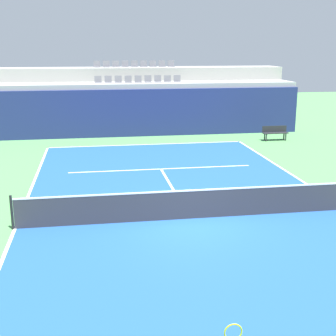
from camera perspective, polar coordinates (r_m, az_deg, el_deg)
ground_plane at (r=15.22m, az=2.72°, el=-6.19°), size 80.00×80.00×0.00m
court_surface at (r=15.22m, az=2.72°, el=-6.17°), size 11.00×24.00×0.01m
baseline_far at (r=26.59m, az=-2.62°, el=2.87°), size 11.00×0.10×0.00m
sideline_left at (r=15.11m, az=-18.10°, el=-7.03°), size 0.10×24.00×0.00m
service_line_far at (r=21.23m, az=-0.85°, el=-0.12°), size 8.26×0.10×0.00m
centre_service_line at (r=18.19m, az=0.63°, el=-2.64°), size 0.10×6.40×0.00m
back_wall at (r=28.99m, az=-3.28°, el=6.70°), size 20.06×0.30×2.88m
stands_tier_lower at (r=30.30m, az=-3.56°, el=7.32°), size 20.06×2.40×3.18m
stands_tier_upper at (r=32.62m, az=-4.01°, el=8.58°), size 20.06×2.40×4.03m
seating_row_lower at (r=30.23m, az=-3.63°, el=10.56°), size 5.48×0.44×0.44m
seating_row_upper at (r=32.57m, az=-4.09°, el=12.34°), size 5.48×0.44×0.44m
tennis_net at (r=15.05m, az=2.74°, el=-4.38°), size 11.08×0.08×1.07m
player_bench at (r=28.46m, az=12.87°, el=4.31°), size 1.50×0.40×0.85m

